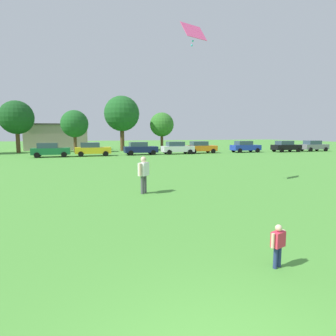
% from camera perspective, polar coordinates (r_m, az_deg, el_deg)
% --- Properties ---
extents(ground_plane, '(160.00, 160.00, 0.00)m').
position_cam_1_polar(ground_plane, '(32.67, -14.21, 1.69)').
color(ground_plane, '#4C9338').
extents(child_kite_flyer, '(0.42, 0.27, 0.94)m').
position_cam_1_polar(child_kite_flyer, '(6.67, 20.80, -13.47)').
color(child_kite_flyer, navy).
rests_on(child_kite_flyer, ground).
extents(adult_bystander, '(0.60, 0.67, 1.74)m').
position_cam_1_polar(adult_bystander, '(13.61, -4.82, -0.72)').
color(adult_bystander, '#4C4C51').
rests_on(adult_bystander, ground).
extents(kite, '(1.46, 1.02, 1.16)m').
position_cam_1_polar(kite, '(16.32, 5.06, 25.03)').
color(kite, '#F24C8C').
extents(parked_car_green_0, '(4.30, 2.02, 1.68)m').
position_cam_1_polar(parked_car_green_0, '(37.08, -22.13, 3.32)').
color(parked_car_green_0, '#196B38').
rests_on(parked_car_green_0, ground).
extents(parked_car_yellow_1, '(4.30, 2.02, 1.68)m').
position_cam_1_polar(parked_car_yellow_1, '(37.22, -14.66, 3.61)').
color(parked_car_yellow_1, yellow).
rests_on(parked_car_yellow_1, ground).
extents(parked_car_navy_2, '(4.30, 2.02, 1.68)m').
position_cam_1_polar(parked_car_navy_2, '(38.18, -5.50, 3.88)').
color(parked_car_navy_2, '#141E4C').
rests_on(parked_car_navy_2, ground).
extents(parked_car_white_3, '(4.30, 2.02, 1.68)m').
position_cam_1_polar(parked_car_white_3, '(39.50, 1.80, 4.00)').
color(parked_car_white_3, white).
rests_on(parked_car_white_3, ground).
extents(parked_car_orange_4, '(4.30, 2.02, 1.68)m').
position_cam_1_polar(parked_car_orange_4, '(41.41, 6.42, 4.10)').
color(parked_car_orange_4, orange).
rests_on(parked_car_orange_4, ground).
extents(parked_car_blue_5, '(4.30, 2.02, 1.68)m').
position_cam_1_polar(parked_car_blue_5, '(44.56, 14.89, 4.10)').
color(parked_car_blue_5, '#1E38AD').
rests_on(parked_car_blue_5, ground).
extents(parked_car_black_6, '(4.30, 2.02, 1.68)m').
position_cam_1_polar(parked_car_black_6, '(47.52, 22.12, 3.99)').
color(parked_car_black_6, black).
rests_on(parked_car_black_6, ground).
extents(parked_car_gray_7, '(4.30, 2.02, 1.68)m').
position_cam_1_polar(parked_car_gray_7, '(51.20, 26.68, 3.93)').
color(parked_car_gray_7, slate).
rests_on(parked_car_gray_7, ground).
extents(tree_left, '(4.79, 4.79, 7.46)m').
position_cam_1_polar(tree_left, '(47.33, -27.62, 8.77)').
color(tree_left, brown).
rests_on(tree_left, ground).
extents(tree_center, '(3.96, 3.96, 6.16)m').
position_cam_1_polar(tree_center, '(44.87, -17.90, 8.24)').
color(tree_center, brown).
rests_on(tree_center, ground).
extents(tree_right, '(5.60, 5.60, 8.73)m').
position_cam_1_polar(tree_right, '(47.66, -9.07, 10.47)').
color(tree_right, brown).
rests_on(tree_right, ground).
extents(tree_far_right, '(4.04, 4.04, 6.30)m').
position_cam_1_polar(tree_far_right, '(49.68, -1.22, 8.51)').
color(tree_far_right, brown).
rests_on(tree_far_right, ground).
extents(house_left, '(10.27, 8.82, 4.40)m').
position_cam_1_polar(house_left, '(55.06, -20.83, 5.78)').
color(house_left, tan).
rests_on(house_left, ground).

